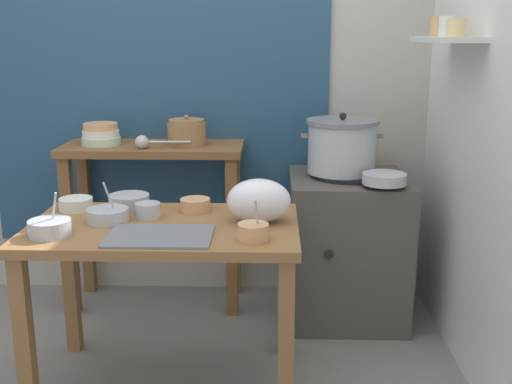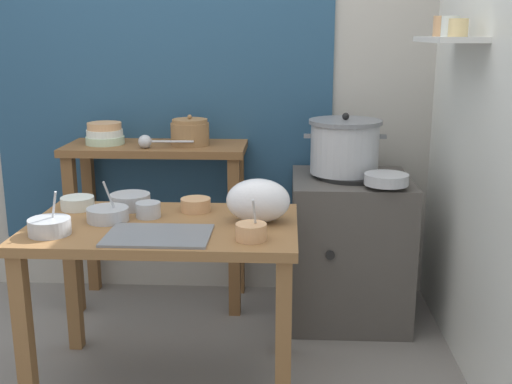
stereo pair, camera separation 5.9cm
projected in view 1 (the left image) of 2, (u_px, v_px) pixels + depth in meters
name	position (u px, v px, depth m)	size (l,w,h in m)	color
ground_plane	(158.00, 380.00, 2.74)	(9.00, 9.00, 0.00)	gray
wall_back	(200.00, 65.00, 3.47)	(4.40, 0.12, 2.60)	#B2ADA3
wall_right	(493.00, 77.00, 2.57)	(0.30, 3.20, 2.60)	silver
prep_table	(164.00, 250.00, 2.58)	(1.10, 0.66, 0.72)	olive
back_shelf_table	(154.00, 185.00, 3.38)	(0.96, 0.40, 0.90)	brown
stove_block	(346.00, 247.00, 3.30)	(0.60, 0.61, 0.78)	#4C4742
steamer_pot	(342.00, 146.00, 3.18)	(0.42, 0.37, 0.31)	#B7BABF
clay_pot	(187.00, 132.00, 3.30)	(0.20, 0.20, 0.16)	olive
bowl_stack_enamel	(101.00, 134.00, 3.32)	(0.20, 0.20, 0.12)	#B7D1AD
ladle	(144.00, 142.00, 3.21)	(0.29, 0.07, 0.07)	#B7BABF
serving_tray	(160.00, 236.00, 2.38)	(0.40, 0.28, 0.01)	slate
plastic_bag	(259.00, 201.00, 2.56)	(0.26, 0.18, 0.18)	white
wide_pan	(384.00, 179.00, 2.97)	(0.21, 0.21, 0.05)	#B7BABF
prep_bowl_0	(50.00, 227.00, 2.40)	(0.16, 0.16, 0.17)	#B7BABF
prep_bowl_1	(129.00, 201.00, 2.76)	(0.18, 0.18, 0.07)	#B7BABF
prep_bowl_2	(195.00, 204.00, 2.73)	(0.13, 0.13, 0.06)	tan
prep_bowl_3	(108.00, 215.00, 2.57)	(0.17, 0.17, 0.18)	#B7BABF
prep_bowl_4	(76.00, 203.00, 2.75)	(0.15, 0.15, 0.05)	silver
prep_bowl_5	(148.00, 210.00, 2.63)	(0.10, 0.10, 0.06)	#B7BABF
prep_bowl_6	(253.00, 231.00, 2.35)	(0.12, 0.12, 0.17)	tan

